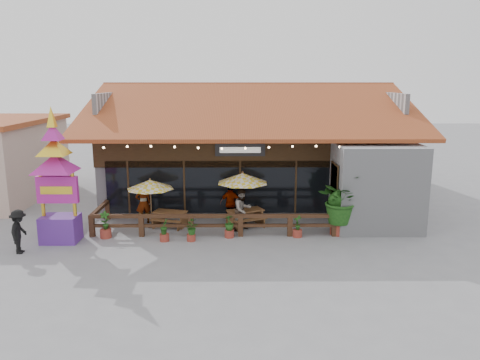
{
  "coord_description": "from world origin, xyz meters",
  "views": [
    {
      "loc": [
        -0.66,
        -18.58,
        6.19
      ],
      "look_at": [
        -0.51,
        1.5,
        1.9
      ],
      "focal_mm": 35.0,
      "sensor_mm": 36.0,
      "label": 1
    }
  ],
  "objects_px": {
    "picnic_table_left": "(170,216)",
    "pedestrian": "(19,232)",
    "picnic_table_right": "(245,215)",
    "thai_sign_tower": "(56,167)",
    "umbrella_right": "(243,178)",
    "umbrella_left": "(150,185)",
    "tropical_plant": "(340,201)"
  },
  "relations": [
    {
      "from": "umbrella_right",
      "to": "picnic_table_right",
      "type": "xyz_separation_m",
      "value": [
        0.11,
        -0.18,
        -1.59
      ]
    },
    {
      "from": "umbrella_right",
      "to": "picnic_table_right",
      "type": "distance_m",
      "value": 1.6
    },
    {
      "from": "picnic_table_right",
      "to": "pedestrian",
      "type": "xyz_separation_m",
      "value": [
        -8.28,
        -3.19,
        0.32
      ]
    },
    {
      "from": "pedestrian",
      "to": "picnic_table_right",
      "type": "bearing_deg",
      "value": -73.58
    },
    {
      "from": "pedestrian",
      "to": "umbrella_right",
      "type": "bearing_deg",
      "value": -72.24
    },
    {
      "from": "picnic_table_left",
      "to": "thai_sign_tower",
      "type": "bearing_deg",
      "value": -154.51
    },
    {
      "from": "umbrella_right",
      "to": "pedestrian",
      "type": "height_order",
      "value": "umbrella_right"
    },
    {
      "from": "umbrella_right",
      "to": "tropical_plant",
      "type": "distance_m",
      "value": 4.18
    },
    {
      "from": "umbrella_right",
      "to": "pedestrian",
      "type": "bearing_deg",
      "value": -157.61
    },
    {
      "from": "picnic_table_left",
      "to": "thai_sign_tower",
      "type": "distance_m",
      "value": 5.12
    },
    {
      "from": "umbrella_left",
      "to": "picnic_table_right",
      "type": "relative_size",
      "value": 1.12
    },
    {
      "from": "thai_sign_tower",
      "to": "tropical_plant",
      "type": "xyz_separation_m",
      "value": [
        11.05,
        0.78,
        -1.56
      ]
    },
    {
      "from": "umbrella_left",
      "to": "thai_sign_tower",
      "type": "height_order",
      "value": "thai_sign_tower"
    },
    {
      "from": "thai_sign_tower",
      "to": "umbrella_right",
      "type": "bearing_deg",
      "value": 16.54
    },
    {
      "from": "umbrella_right",
      "to": "tropical_plant",
      "type": "bearing_deg",
      "value": -18.85
    },
    {
      "from": "umbrella_right",
      "to": "thai_sign_tower",
      "type": "height_order",
      "value": "thai_sign_tower"
    },
    {
      "from": "picnic_table_right",
      "to": "pedestrian",
      "type": "relative_size",
      "value": 1.18
    },
    {
      "from": "picnic_table_left",
      "to": "umbrella_right",
      "type": "bearing_deg",
      "value": 3.75
    },
    {
      "from": "umbrella_left",
      "to": "picnic_table_left",
      "type": "distance_m",
      "value": 1.63
    },
    {
      "from": "umbrella_right",
      "to": "umbrella_left",
      "type": "bearing_deg",
      "value": -175.68
    },
    {
      "from": "umbrella_left",
      "to": "thai_sign_tower",
      "type": "xyz_separation_m",
      "value": [
        -3.22,
        -1.82,
        1.12
      ]
    },
    {
      "from": "picnic_table_left",
      "to": "picnic_table_right",
      "type": "relative_size",
      "value": 0.87
    },
    {
      "from": "umbrella_left",
      "to": "picnic_table_right",
      "type": "distance_m",
      "value": 4.26
    },
    {
      "from": "umbrella_left",
      "to": "picnic_table_right",
      "type": "height_order",
      "value": "umbrella_left"
    },
    {
      "from": "picnic_table_left",
      "to": "pedestrian",
      "type": "xyz_separation_m",
      "value": [
        -5.05,
        -3.16,
        0.36
      ]
    },
    {
      "from": "thai_sign_tower",
      "to": "pedestrian",
      "type": "relative_size",
      "value": 3.47
    },
    {
      "from": "pedestrian",
      "to": "umbrella_left",
      "type": "bearing_deg",
      "value": -58.8
    },
    {
      "from": "picnic_table_left",
      "to": "picnic_table_right",
      "type": "xyz_separation_m",
      "value": [
        3.23,
        0.03,
        0.04
      ]
    },
    {
      "from": "picnic_table_left",
      "to": "pedestrian",
      "type": "relative_size",
      "value": 1.02
    },
    {
      "from": "umbrella_right",
      "to": "picnic_table_right",
      "type": "height_order",
      "value": "umbrella_right"
    },
    {
      "from": "picnic_table_right",
      "to": "thai_sign_tower",
      "type": "relative_size",
      "value": 0.34
    },
    {
      "from": "picnic_table_right",
      "to": "thai_sign_tower",
      "type": "height_order",
      "value": "thai_sign_tower"
    }
  ]
}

